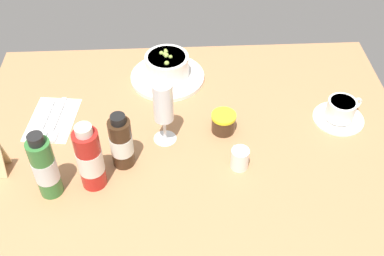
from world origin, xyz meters
TOP-DOWN VIEW (x-y plane):
  - ground_plane at (0.00, 0.00)cm, footprint 110.00×84.00cm
  - porridge_bowl at (5.68, -26.47)cm, footprint 21.00×21.00cm
  - cutlery_setting at (36.05, -10.23)cm, footprint 13.49×18.20cm
  - coffee_cup at (-38.78, -7.20)cm, footprint 13.16×13.16cm
  - creamer_jug at (-10.74, 7.71)cm, footprint 4.47×4.93cm
  - wine_glass at (6.63, -2.27)cm, footprint 5.68×5.68cm
  - jam_jar at (-8.16, -4.64)cm, footprint 6.23×6.23cm
  - sauce_bottle_brown at (16.48, 5.11)cm, footprint 5.33×5.33cm
  - sauce_bottle_red at (22.88, 10.97)cm, footprint 5.75×5.75cm
  - sauce_bottle_green at (32.27, 12.95)cm, footprint 5.25×5.25cm

SIDE VIEW (x-z plane):
  - ground_plane at x=0.00cm, z-range -3.00..0.00cm
  - cutlery_setting at x=36.05cm, z-range -0.18..0.72cm
  - jam_jar at x=-8.16cm, z-range 0.03..5.29cm
  - coffee_cup at x=-38.78cm, z-range -0.35..5.76cm
  - creamer_jug at x=-10.74cm, z-range -0.16..5.69cm
  - porridge_bowl at x=5.68cm, z-range -0.72..7.82cm
  - sauce_bottle_brown at x=16.48cm, z-range -0.71..14.31cm
  - sauce_bottle_green at x=32.27cm, z-range -0.79..16.87cm
  - sauce_bottle_red at x=22.88cm, z-range -0.77..16.97cm
  - wine_glass at x=6.63cm, z-range 2.54..20.05cm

